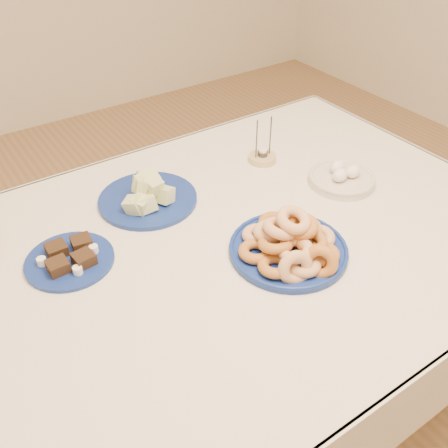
{
  "coord_description": "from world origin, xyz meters",
  "views": [
    {
      "loc": [
        -0.52,
        -0.82,
        1.57
      ],
      "look_at": [
        0.0,
        -0.05,
        0.85
      ],
      "focal_mm": 40.0,
      "sensor_mm": 36.0,
      "label": 1
    }
  ],
  "objects_px": {
    "melon_plate": "(147,195)",
    "brownie_plate": "(70,258)",
    "dining_table": "(214,275)",
    "donut_platter": "(290,244)",
    "candle_holder": "(262,157)",
    "egg_bowl": "(342,178)"
  },
  "relations": [
    {
      "from": "melon_plate",
      "to": "brownie_plate",
      "type": "xyz_separation_m",
      "value": [
        -0.27,
        -0.12,
        -0.02
      ]
    },
    {
      "from": "dining_table",
      "to": "brownie_plate",
      "type": "height_order",
      "value": "brownie_plate"
    },
    {
      "from": "dining_table",
      "to": "melon_plate",
      "type": "height_order",
      "value": "melon_plate"
    },
    {
      "from": "dining_table",
      "to": "melon_plate",
      "type": "distance_m",
      "value": 0.29
    },
    {
      "from": "melon_plate",
      "to": "brownie_plate",
      "type": "relative_size",
      "value": 1.7
    },
    {
      "from": "dining_table",
      "to": "donut_platter",
      "type": "bearing_deg",
      "value": -44.83
    },
    {
      "from": "donut_platter",
      "to": "candle_holder",
      "type": "height_order",
      "value": "candle_holder"
    },
    {
      "from": "dining_table",
      "to": "brownie_plate",
      "type": "xyz_separation_m",
      "value": [
        -0.32,
        0.14,
        0.12
      ]
    },
    {
      "from": "dining_table",
      "to": "melon_plate",
      "type": "bearing_deg",
      "value": 101.27
    },
    {
      "from": "candle_holder",
      "to": "brownie_plate",
      "type": "bearing_deg",
      "value": -170.11
    },
    {
      "from": "brownie_plate",
      "to": "candle_holder",
      "type": "distance_m",
      "value": 0.7
    },
    {
      "from": "candle_holder",
      "to": "egg_bowl",
      "type": "height_order",
      "value": "candle_holder"
    },
    {
      "from": "melon_plate",
      "to": "candle_holder",
      "type": "xyz_separation_m",
      "value": [
        0.41,
        0.0,
        -0.01
      ]
    },
    {
      "from": "egg_bowl",
      "to": "candle_holder",
      "type": "bearing_deg",
      "value": 115.49
    },
    {
      "from": "melon_plate",
      "to": "brownie_plate",
      "type": "distance_m",
      "value": 0.3
    },
    {
      "from": "donut_platter",
      "to": "egg_bowl",
      "type": "height_order",
      "value": "donut_platter"
    },
    {
      "from": "dining_table",
      "to": "candle_holder",
      "type": "distance_m",
      "value": 0.46
    },
    {
      "from": "dining_table",
      "to": "egg_bowl",
      "type": "bearing_deg",
      "value": 2.7
    },
    {
      "from": "donut_platter",
      "to": "brownie_plate",
      "type": "height_order",
      "value": "donut_platter"
    },
    {
      "from": "donut_platter",
      "to": "candle_holder",
      "type": "relative_size",
      "value": 2.64
    },
    {
      "from": "donut_platter",
      "to": "brownie_plate",
      "type": "xyz_separation_m",
      "value": [
        -0.46,
        0.28,
        -0.02
      ]
    },
    {
      "from": "melon_plate",
      "to": "candle_holder",
      "type": "distance_m",
      "value": 0.41
    }
  ]
}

